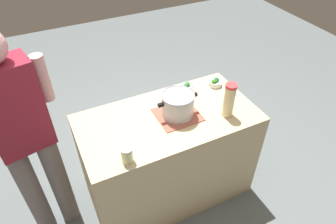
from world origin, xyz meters
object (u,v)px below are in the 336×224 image
object	(u,v)px
mason_jar	(127,155)
broccoli_bowl_center	(215,83)
broccoli_bowl_front	(187,87)
person_cook	(26,140)
lemonade_pitcher	(229,100)
cooking_pot	(178,104)

from	to	relation	value
mason_jar	broccoli_bowl_center	distance (m)	1.06
broccoli_bowl_front	broccoli_bowl_center	bearing A→B (deg)	170.10
person_cook	lemonade_pitcher	bearing A→B (deg)	168.16
mason_jar	broccoli_bowl_center	bearing A→B (deg)	-153.97
broccoli_bowl_front	person_cook	world-z (taller)	person_cook
cooking_pot	person_cook	distance (m)	1.05
cooking_pot	broccoli_bowl_front	bearing A→B (deg)	-130.63
cooking_pot	broccoli_bowl_center	world-z (taller)	cooking_pot
person_cook	mason_jar	bearing A→B (deg)	144.42
broccoli_bowl_center	person_cook	bearing A→B (deg)	2.74
cooking_pot	mason_jar	size ratio (longest dim) A/B	2.73
cooking_pot	person_cook	size ratio (longest dim) A/B	0.18
lemonade_pitcher	broccoli_bowl_center	distance (m)	0.40
cooking_pot	broccoli_bowl_front	xyz separation A→B (m)	(-0.21, -0.25, -0.07)
mason_jar	person_cook	distance (m)	0.68
broccoli_bowl_front	mason_jar	bearing A→B (deg)	35.86
mason_jar	broccoli_bowl_front	size ratio (longest dim) A/B	1.14
mason_jar	lemonade_pitcher	bearing A→B (deg)	-172.80
cooking_pot	mason_jar	xyz separation A→B (m)	(0.49, 0.26, -0.04)
broccoli_bowl_front	person_cook	distance (m)	1.26
broccoli_bowl_front	cooking_pot	bearing A→B (deg)	49.37
lemonade_pitcher	person_cook	distance (m)	1.41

